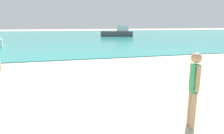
{
  "coord_description": "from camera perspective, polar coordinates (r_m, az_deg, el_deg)",
  "views": [
    {
      "loc": [
        -1.13,
        2.25,
        2.29
      ],
      "look_at": [
        0.5,
        8.26,
        0.94
      ],
      "focal_mm": 31.57,
      "sensor_mm": 36.0,
      "label": 1
    }
  ],
  "objects": [
    {
      "name": "person_standing",
      "position": [
        4.65,
        22.61,
        -5.17
      ],
      "size": [
        0.23,
        0.39,
        1.71
      ],
      "rotation": [
        0.0,
        0.0,
        4.51
      ],
      "color": "tan",
      "rests_on": "ground"
    },
    {
      "name": "boat_far",
      "position": [
        37.94,
        1.85,
        9.95
      ],
      "size": [
        6.31,
        3.83,
        2.04
      ],
      "rotation": [
        0.0,
        0.0,
        2.8
      ],
      "color": "#4C4C51",
      "rests_on": "water"
    },
    {
      "name": "water",
      "position": [
        42.89,
        -13.76,
        8.89
      ],
      "size": [
        160.0,
        60.0,
        0.06
      ],
      "primitive_type": "cube",
      "color": "teal",
      "rests_on": "ground"
    }
  ]
}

